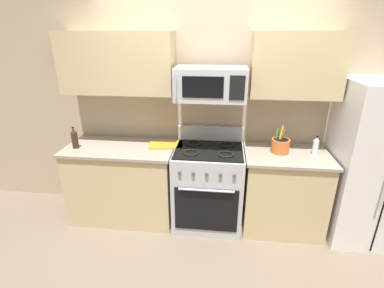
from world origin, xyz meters
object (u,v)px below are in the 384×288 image
Objects in this scene: refrigerator at (372,164)px; cutting_board at (166,145)px; utensil_crock at (280,145)px; microwave at (211,84)px; range_oven at (208,185)px; bottle_soy at (75,138)px; bottle_vinegar at (316,146)px.

refrigerator is 2.18m from cutting_board.
utensil_crock is 0.79× the size of cutting_board.
utensil_crock is (0.76, 0.01, -0.64)m from microwave.
microwave is (-1.69, 0.05, 0.78)m from refrigerator.
microwave reaches higher than cutting_board.
utensil_crock is (0.76, 0.04, 0.52)m from range_oven.
utensil_crock is 2.24m from bottle_soy.
cutting_board is at bearing 169.93° from range_oven.
cutting_board is 1.01m from bottle_soy.
refrigerator is (1.69, -0.02, 0.38)m from range_oven.
microwave is (-0.00, 0.03, 1.16)m from range_oven.
microwave is at bearing 179.75° from bottle_vinegar.
range_oven is 5.25× the size of bottle_vinegar.
bottle_vinegar is at bearing -0.25° from microwave.
microwave reaches higher than utensil_crock.
refrigerator reaches higher than cutting_board.
utensil_crock is at bearing 176.65° from refrigerator.
range_oven is 0.92m from utensil_crock.
range_oven is 0.67m from cutting_board.
bottle_vinegar is (0.36, -0.01, 0.01)m from utensil_crock.
utensil_crock reaches higher than bottle_soy.
refrigerator is 5.83× the size of utensil_crock.
range_oven is 1.52× the size of microwave.
bottle_soy is at bearing -176.54° from range_oven.
range_oven is at bearing -89.93° from microwave.
refrigerator reaches higher than range_oven.
bottle_soy is at bearing -176.76° from utensil_crock.
bottle_vinegar is (1.11, 0.02, 0.53)m from range_oven.
refrigerator is 0.59m from bottle_vinegar.
microwave is 1.28m from bottle_vinegar.
utensil_crock reaches higher than cutting_board.
bottle_vinegar is at bearing -2.29° from cutting_board.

